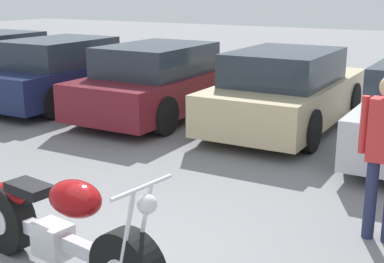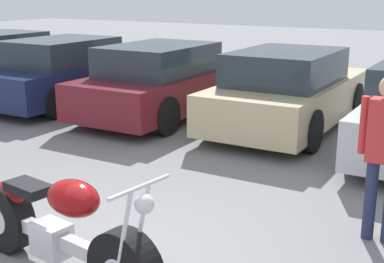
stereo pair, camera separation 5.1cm
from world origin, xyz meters
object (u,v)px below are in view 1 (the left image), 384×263
motorcycle (60,230)px  parked_car_champagne (287,91)px  parked_car_maroon (162,82)px  parked_car_navy (66,72)px

motorcycle → parked_car_champagne: bearing=90.9°
motorcycle → parked_car_maroon: 6.17m
parked_car_navy → motorcycle: bearing=-47.9°
parked_car_champagne → parked_car_navy: bearing=-176.1°
parked_car_maroon → parked_car_champagne: same height
motorcycle → parked_car_champagne: 5.90m
parked_car_maroon → parked_car_champagne: size_ratio=1.00×
parked_car_champagne → motorcycle: bearing=-89.1°
parked_car_navy → parked_car_maroon: size_ratio=1.00×
parked_car_navy → parked_car_champagne: same height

